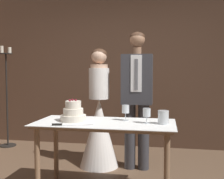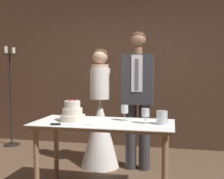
{
  "view_description": "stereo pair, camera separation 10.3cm",
  "coord_description": "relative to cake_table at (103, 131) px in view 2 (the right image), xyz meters",
  "views": [
    {
      "loc": [
        0.7,
        -2.75,
        1.34
      ],
      "look_at": [
        0.08,
        0.58,
        1.11
      ],
      "focal_mm": 45.0,
      "sensor_mm": 36.0,
      "label": 1
    },
    {
      "loc": [
        0.8,
        -2.73,
        1.34
      ],
      "look_at": [
        0.08,
        0.58,
        1.11
      ],
      "focal_mm": 45.0,
      "sensor_mm": 36.0,
      "label": 2
    }
  ],
  "objects": [
    {
      "name": "hurricane_candle",
      "position": [
        0.62,
        0.01,
        0.17
      ],
      "size": [
        0.11,
        0.11,
        0.14
      ],
      "color": "silver",
      "rests_on": "cake_table"
    },
    {
      "name": "cake_table",
      "position": [
        0.0,
        0.0,
        0.0
      ],
      "size": [
        1.49,
        0.69,
        0.79
      ],
      "color": "#8E6B4C",
      "rests_on": "ground_plane"
    },
    {
      "name": "cake_knife",
      "position": [
        -0.36,
        -0.25,
        0.11
      ],
      "size": [
        0.4,
        0.13,
        0.02
      ],
      "rotation": [
        0.0,
        0.0,
        0.27
      ],
      "color": "silver",
      "rests_on": "cake_table"
    },
    {
      "name": "bride",
      "position": [
        -0.26,
        0.86,
        -0.08
      ],
      "size": [
        0.54,
        0.54,
        1.64
      ],
      "color": "white",
      "rests_on": "ground_plane"
    },
    {
      "name": "wall_back",
      "position": [
        -0.08,
        2.05,
        0.72
      ],
      "size": [
        5.36,
        0.12,
        2.82
      ],
      "primitive_type": "cube",
      "color": "#513828",
      "rests_on": "ground_plane"
    },
    {
      "name": "wine_glass_middle",
      "position": [
        0.45,
        0.02,
        0.21
      ],
      "size": [
        0.08,
        0.08,
        0.16
      ],
      "color": "silver",
      "rests_on": "cake_table"
    },
    {
      "name": "tiered_cake",
      "position": [
        -0.35,
        -0.0,
        0.19
      ],
      "size": [
        0.28,
        0.28,
        0.24
      ],
      "color": "silver",
      "rests_on": "cake_table"
    },
    {
      "name": "candle_stand",
      "position": [
        -2.11,
        1.59,
        0.12
      ],
      "size": [
        0.28,
        0.28,
        1.77
      ],
      "color": "black",
      "rests_on": "ground_plane"
    },
    {
      "name": "groom",
      "position": [
        0.26,
        0.86,
        0.34
      ],
      "size": [
        0.41,
        0.25,
        1.85
      ],
      "color": "#38383D",
      "rests_on": "ground_plane"
    },
    {
      "name": "wine_glass_near",
      "position": [
        0.21,
        0.14,
        0.22
      ],
      "size": [
        0.08,
        0.08,
        0.17
      ],
      "color": "silver",
      "rests_on": "cake_table"
    }
  ]
}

